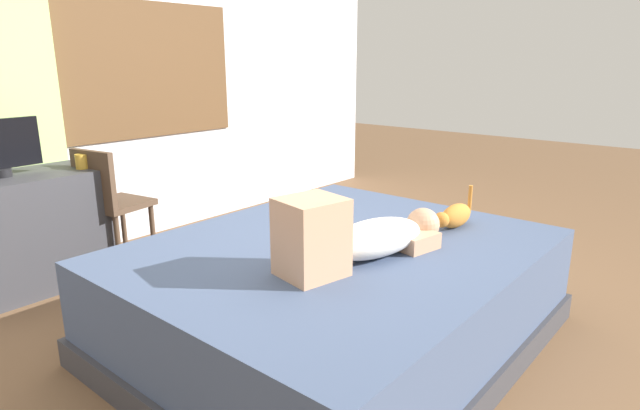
{
  "coord_description": "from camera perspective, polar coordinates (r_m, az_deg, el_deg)",
  "views": [
    {
      "loc": [
        -2.02,
        -1.6,
        1.43
      ],
      "look_at": [
        0.04,
        0.13,
        0.68
      ],
      "focal_mm": 29.53,
      "sensor_mm": 36.0,
      "label": 1
    }
  ],
  "objects": [
    {
      "name": "desk",
      "position": [
        3.85,
        -29.33,
        -2.54
      ],
      "size": [
        0.9,
        0.56,
        0.74
      ],
      "color": "#38383D",
      "rests_on": "ground"
    },
    {
      "name": "ground_plane",
      "position": [
        2.95,
        1.53,
        -13.48
      ],
      "size": [
        16.0,
        16.0,
        0.0
      ],
      "primitive_type": "plane",
      "color": "brown"
    },
    {
      "name": "chair_by_desk",
      "position": [
        3.87,
        -21.93,
        0.55
      ],
      "size": [
        0.44,
        0.44,
        0.86
      ],
      "color": "#4C3828",
      "rests_on": "ground"
    },
    {
      "name": "cup",
      "position": [
        3.78,
        -24.39,
        4.32
      ],
      "size": [
        0.08,
        0.08,
        0.1
      ],
      "primitive_type": "cylinder",
      "color": "gold",
      "rests_on": "desk"
    },
    {
      "name": "cat",
      "position": [
        2.98,
        14.35,
        -1.15
      ],
      "size": [
        0.36,
        0.12,
        0.21
      ],
      "color": "#C67A2D",
      "rests_on": "bed"
    },
    {
      "name": "back_wall_with_window",
      "position": [
        4.39,
        -23.07,
        14.53
      ],
      "size": [
        6.4,
        0.14,
        2.9
      ],
      "color": "silver",
      "rests_on": "ground"
    },
    {
      "name": "curtain_left",
      "position": [
        4.04,
        -29.51,
        11.16
      ],
      "size": [
        0.44,
        0.06,
        2.52
      ],
      "primitive_type": "cube",
      "color": "#ADCC75",
      "rests_on": "ground"
    },
    {
      "name": "bed",
      "position": [
        2.75,
        1.87,
        -9.59
      ],
      "size": [
        2.11,
        1.74,
        0.53
      ],
      "color": "#38383D",
      "rests_on": "ground"
    },
    {
      "name": "person_lying",
      "position": [
        2.42,
        4.35,
        -3.4
      ],
      "size": [
        0.94,
        0.42,
        0.34
      ],
      "color": "silver",
      "rests_on": "bed"
    }
  ]
}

